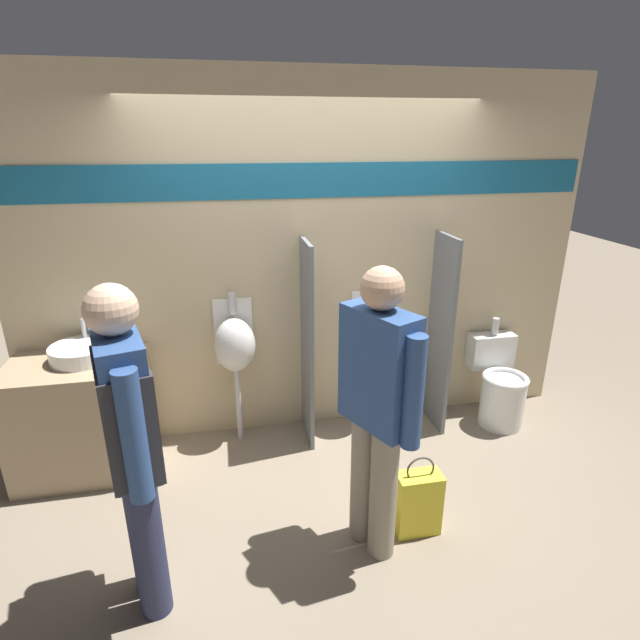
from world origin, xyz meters
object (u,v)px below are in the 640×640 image
Objects in this scene: toilet at (500,387)px; person_in_vest at (130,434)px; urinal_far at (372,335)px; shopping_bag at (418,502)px; person_with_lanyard at (377,405)px; urinal_near_counter at (235,345)px; cell_phone at (112,367)px; sink_basin at (82,352)px.

person_in_vest is (-2.64, -1.22, 0.68)m from toilet.
shopping_bag is at bearing -93.16° from urinal_far.
shopping_bag is at bearing -107.80° from person_with_lanyard.
person_in_vest is (-0.51, -1.39, 0.19)m from urinal_near_counter.
person_with_lanyard reaches higher than cell_phone.
urinal_near_counter is at bearing 175.51° from toilet.
toilet is at bearing -4.49° from urinal_near_counter.
cell_phone is 0.08× the size of person_in_vest.
urinal_far is at bearing -64.00° from person_in_vest.
cell_phone is at bearing -39.12° from sink_basin.
toilet is at bearing -80.52° from person_in_vest.
cell_phone is at bearing -160.49° from urinal_near_counter.
urinal_far is 2.11m from person_in_vest.
cell_phone is 0.86m from urinal_near_counter.
person_in_vest reaches higher than shopping_bag.
person_in_vest reaches higher than toilet.
urinal_far is 2.24× the size of shopping_bag.
person_in_vest is (0.51, -1.28, 0.11)m from sink_basin.
toilet is (1.06, -0.17, -0.49)m from urinal_far.
person_in_vest is 1.01× the size of person_with_lanyard.
cell_phone is 1.80m from person_with_lanyard.
person_in_vest reaches higher than sink_basin.
toilet reaches higher than cell_phone.
sink_basin is 2.93× the size of cell_phone.
shopping_bag is (1.51, 0.17, -0.78)m from person_in_vest.
toilet is 1.61× the size of shopping_bag.
urinal_near_counter reaches higher than sink_basin.
person_with_lanyard reaches higher than toilet.
cell_phone is 0.17× the size of toilet.
person_in_vest is at bearing 70.02° from person_with_lanyard.
person_in_vest is at bearing -74.96° from cell_phone.
urinal_far is 0.70× the size of person_with_lanyard.
person_with_lanyard is (-1.43, -1.09, 0.62)m from toilet.
person_in_vest is at bearing -138.64° from urinal_far.
urinal_near_counter is 1.45m from person_with_lanyard.
person_with_lanyard is at bearing -32.84° from cell_phone.
toilet reaches higher than shopping_bag.
person_in_vest is (0.30, -1.10, 0.16)m from cell_phone.
person_in_vest reaches higher than urinal_far.
urinal_near_counter is at bearing -35.69° from person_in_vest.
cell_phone is 1.15m from person_in_vest.
toilet is (2.12, -0.17, -0.49)m from urinal_near_counter.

